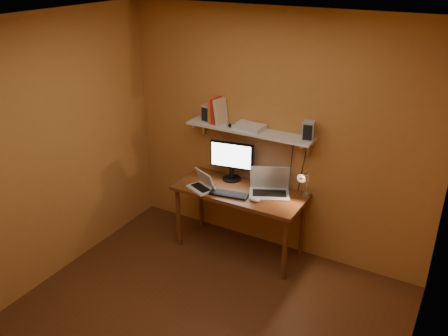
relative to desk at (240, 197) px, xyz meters
The scene contains 14 objects.
room 1.45m from the desk, 79.58° to the right, with size 3.44×3.24×2.64m.
desk is the anchor object (origin of this frame).
wall_shelf 0.72m from the desk, 90.00° to the left, with size 1.40×0.25×0.21m.
monitor 0.43m from the desk, 136.30° to the left, with size 0.48×0.24×0.44m.
laptop 0.35m from the desk, 18.36° to the left, with size 0.49×0.44×0.30m.
netbook 0.42m from the desk, 156.17° to the right, with size 0.34×0.30×0.20m.
keyboard 0.18m from the desk, 107.41° to the right, with size 0.40×0.13×0.02m, color black.
mouse 0.30m from the desk, 28.85° to the right, with size 0.11×0.07×0.04m, color silver.
desk_lamp 0.73m from the desk, 10.81° to the left, with size 0.09×0.23×0.38m.
speaker_left 0.97m from the desk, 158.75° to the left, with size 0.10×0.10×0.19m, color #989CA1.
speaker_right 1.05m from the desk, 17.20° to the left, with size 0.11×0.11×0.20m, color #989CA1.
books 0.96m from the desk, 151.39° to the left, with size 0.16×0.19×0.27m.
shelf_camera 0.78m from the desk, 142.84° to the left, with size 0.11×0.06×0.06m.
router 0.76m from the desk, 91.36° to the left, with size 0.31×0.21×0.05m, color silver.
Camera 1 is at (1.82, -2.69, 3.06)m, focal length 38.00 mm.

